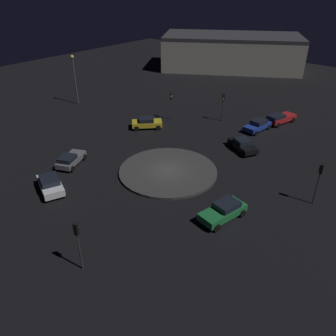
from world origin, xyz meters
TOP-DOWN VIEW (x-y plane):
  - ground_plane at (0.00, 0.00)m, footprint 117.39×117.39m
  - roundabout_island at (0.00, 0.00)m, footprint 10.47×10.47m
  - car_grey at (5.95, -9.06)m, footprint 4.25×3.25m
  - car_blue at (-16.21, 1.81)m, footprint 4.36×2.34m
  - car_black at (-9.76, 3.31)m, footprint 3.54×4.47m
  - car_white at (10.22, -6.23)m, footprint 3.23×4.47m
  - car_green at (2.77, 8.77)m, footprint 4.64×2.71m
  - car_yellow at (-7.03, -9.95)m, footprint 4.24×4.12m
  - car_red at (-20.51, 3.00)m, footprint 4.86×2.81m
  - traffic_light_southwest at (-11.54, -9.48)m, footprint 0.39×0.38m
  - traffic_light_west at (-15.85, -3.66)m, footprint 0.38×0.34m
  - traffic_light_east at (14.36, 4.34)m, footprint 0.39×0.35m
  - traffic_light_north at (-4.52, 13.83)m, footprint 0.35×0.39m
  - streetlamp_south at (-6.76, -25.14)m, footprint 0.54×0.54m
  - store_building at (-42.59, -19.11)m, footprint 26.01×30.81m

SIDE VIEW (x-z plane):
  - ground_plane at x=0.00m, z-range 0.00..0.00m
  - roundabout_island at x=0.00m, z-range 0.00..0.27m
  - car_grey at x=5.95m, z-range 0.03..1.42m
  - car_black at x=-9.76m, z-range 0.02..1.43m
  - car_blue at x=-16.21m, z-range 0.02..1.48m
  - car_red at x=-20.51m, z-range 0.06..1.47m
  - car_yellow at x=-7.03m, z-range 0.04..1.51m
  - car_white at x=10.22m, z-range 0.03..1.55m
  - car_green at x=2.77m, z-range 0.03..1.56m
  - traffic_light_southwest at x=-11.54m, z-range 0.84..4.77m
  - traffic_light_west at x=-15.85m, z-range 0.85..4.80m
  - traffic_light_north at x=-4.52m, z-range 0.88..5.01m
  - traffic_light_east at x=14.36m, z-range 0.88..5.01m
  - store_building at x=-42.59m, z-range 0.00..6.98m
  - streetlamp_south at x=-6.76m, z-range 1.30..8.96m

